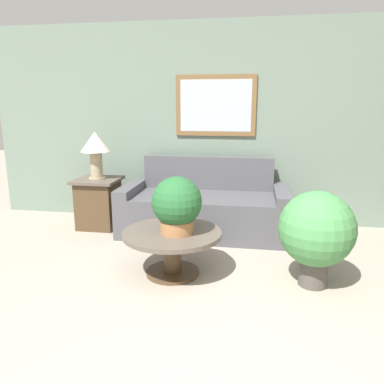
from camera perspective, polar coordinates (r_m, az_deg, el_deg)
The scene contains 7 objects.
wall_back at distance 4.99m, azimuth 8.34°, elevation 10.14°, with size 7.04×0.09×2.60m.
couch_main at distance 4.65m, azimuth 1.94°, elevation -2.54°, with size 2.03×0.90×0.91m.
coffee_table at distance 3.51m, azimuth -3.02°, elevation -7.77°, with size 0.92×0.92×0.42m.
side_table at distance 4.99m, azimuth -14.03°, elevation -1.56°, with size 0.55×0.55×0.64m.
table_lamp at distance 4.86m, azimuth -14.51°, elevation 6.71°, with size 0.37×0.37×0.59m.
potted_plant_on_table at distance 3.35m, azimuth -2.32°, elevation -1.90°, with size 0.45×0.45×0.52m.
potted_plant_floor at distance 3.40m, azimuth 18.44°, elevation -5.69°, with size 0.65×0.65×0.85m.
Camera 1 is at (0.09, -1.79, 1.57)m, focal length 35.00 mm.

